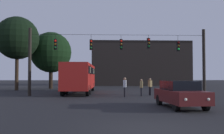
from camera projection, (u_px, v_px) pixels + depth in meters
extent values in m
plane|color=black|center=(113.00, 90.00, 32.97)|extent=(168.00, 168.00, 0.00)
cylinder|color=black|center=(30.00, 62.00, 23.05)|extent=(0.28, 0.28, 6.19)
cylinder|color=black|center=(204.00, 62.00, 23.74)|extent=(0.28, 0.28, 6.19)
cylinder|color=black|center=(118.00, 35.00, 23.49)|extent=(16.10, 0.02, 0.02)
cylinder|color=black|center=(56.00, 37.00, 23.23)|extent=(0.03, 0.03, 0.43)
cube|color=black|center=(56.00, 44.00, 23.21)|extent=(0.26, 0.32, 0.95)
sphere|color=red|center=(55.00, 41.00, 23.04)|extent=(0.20, 0.20, 0.20)
sphere|color=#5B3D0C|center=(55.00, 44.00, 23.03)|extent=(0.20, 0.20, 0.20)
sphere|color=#0C4219|center=(55.00, 47.00, 23.02)|extent=(0.20, 0.20, 0.20)
cylinder|color=black|center=(91.00, 37.00, 23.37)|extent=(0.03, 0.03, 0.45)
cube|color=black|center=(91.00, 45.00, 23.35)|extent=(0.26, 0.32, 0.95)
sphere|color=red|center=(91.00, 41.00, 23.18)|extent=(0.20, 0.20, 0.20)
sphere|color=#5B3D0C|center=(91.00, 45.00, 23.17)|extent=(0.20, 0.20, 0.20)
sphere|color=#0C4219|center=(91.00, 48.00, 23.16)|extent=(0.20, 0.20, 0.20)
cylinder|color=black|center=(121.00, 37.00, 23.49)|extent=(0.03, 0.03, 0.40)
cube|color=black|center=(121.00, 44.00, 23.47)|extent=(0.26, 0.32, 0.95)
sphere|color=red|center=(121.00, 41.00, 23.30)|extent=(0.20, 0.20, 0.20)
sphere|color=#5B3D0C|center=(121.00, 44.00, 23.29)|extent=(0.20, 0.20, 0.20)
sphere|color=#0C4219|center=(121.00, 47.00, 23.28)|extent=(0.20, 0.20, 0.20)
cylinder|color=black|center=(148.00, 37.00, 23.60)|extent=(0.03, 0.03, 0.27)
cube|color=black|center=(148.00, 43.00, 23.58)|extent=(0.26, 0.32, 0.95)
sphere|color=red|center=(149.00, 40.00, 23.41)|extent=(0.20, 0.20, 0.20)
sphere|color=#5B3D0C|center=(149.00, 43.00, 23.40)|extent=(0.20, 0.20, 0.20)
sphere|color=#0C4219|center=(149.00, 46.00, 23.39)|extent=(0.20, 0.20, 0.20)
cylinder|color=black|center=(178.00, 38.00, 23.72)|extent=(0.03, 0.03, 0.52)
cube|color=black|center=(178.00, 46.00, 23.69)|extent=(0.26, 0.32, 0.95)
sphere|color=#510A0A|center=(179.00, 43.00, 23.52)|extent=(0.20, 0.20, 0.20)
sphere|color=#5B3D0C|center=(179.00, 46.00, 23.51)|extent=(0.20, 0.20, 0.20)
sphere|color=#1EE04C|center=(179.00, 49.00, 23.50)|extent=(0.20, 0.20, 0.20)
cube|color=#B21E19|center=(80.00, 77.00, 26.91)|extent=(2.79, 11.06, 2.50)
cube|color=black|center=(80.00, 71.00, 26.93)|extent=(2.81, 10.40, 0.70)
cylinder|color=black|center=(74.00, 87.00, 30.80)|extent=(0.31, 1.01, 1.00)
cylinder|color=black|center=(93.00, 87.00, 30.84)|extent=(0.31, 1.01, 1.00)
cylinder|color=black|center=(66.00, 89.00, 24.65)|extent=(0.31, 1.01, 1.00)
cylinder|color=black|center=(89.00, 89.00, 24.68)|extent=(0.31, 1.01, 1.00)
cylinder|color=black|center=(63.00, 91.00, 22.67)|extent=(0.31, 1.01, 1.00)
cylinder|color=black|center=(87.00, 91.00, 22.71)|extent=(0.31, 1.01, 1.00)
cube|color=beige|center=(83.00, 71.00, 30.23)|extent=(2.58, 0.87, 0.56)
cube|color=beige|center=(77.00, 70.00, 24.18)|extent=(2.58, 0.87, 0.56)
cube|color=#511919|center=(180.00, 96.00, 14.34)|extent=(2.10, 4.42, 0.68)
cube|color=black|center=(179.00, 85.00, 14.51)|extent=(1.75, 2.43, 0.52)
cylinder|color=black|center=(206.00, 105.00, 13.01)|extent=(0.27, 0.65, 0.64)
cylinder|color=black|center=(176.00, 105.00, 12.83)|extent=(0.27, 0.65, 0.64)
cylinder|color=black|center=(184.00, 100.00, 15.83)|extent=(0.27, 0.65, 0.64)
cylinder|color=black|center=(159.00, 100.00, 15.65)|extent=(0.27, 0.65, 0.64)
sphere|color=white|center=(208.00, 99.00, 12.32)|extent=(0.18, 0.18, 0.18)
sphere|color=white|center=(185.00, 99.00, 12.19)|extent=(0.18, 0.18, 0.18)
cylinder|color=black|center=(125.00, 92.00, 21.72)|extent=(0.14, 0.14, 0.83)
cylinder|color=black|center=(125.00, 92.00, 21.87)|extent=(0.14, 0.14, 0.83)
cube|color=silver|center=(125.00, 84.00, 21.82)|extent=(0.31, 0.40, 0.62)
sphere|color=#8C6B51|center=(125.00, 79.00, 21.84)|extent=(0.23, 0.23, 0.23)
cylinder|color=black|center=(150.00, 91.00, 23.79)|extent=(0.14, 0.14, 0.79)
cylinder|color=black|center=(151.00, 91.00, 23.64)|extent=(0.14, 0.14, 0.79)
cube|color=#997F4C|center=(150.00, 84.00, 23.74)|extent=(0.35, 0.42, 0.59)
sphere|color=#8C6B51|center=(150.00, 79.00, 23.75)|extent=(0.21, 0.21, 0.21)
cylinder|color=black|center=(141.00, 92.00, 22.53)|extent=(0.14, 0.14, 0.76)
cylinder|color=black|center=(142.00, 92.00, 22.69)|extent=(0.14, 0.14, 0.76)
cube|color=#997F4C|center=(141.00, 85.00, 22.64)|extent=(0.32, 0.41, 0.57)
sphere|color=#8C6B51|center=(141.00, 80.00, 22.65)|extent=(0.21, 0.21, 0.21)
cube|color=black|center=(138.00, 66.00, 52.64)|extent=(18.96, 10.92, 8.00)
cube|color=black|center=(138.00, 45.00, 52.80)|extent=(18.96, 10.92, 0.50)
cylinder|color=#2D2116|center=(17.00, 72.00, 32.21)|extent=(0.44, 0.44, 4.74)
sphere|color=black|center=(17.00, 38.00, 32.37)|extent=(5.46, 5.46, 5.46)
cylinder|color=black|center=(51.00, 78.00, 36.49)|extent=(0.55, 0.55, 3.18)
sphere|color=black|center=(51.00, 52.00, 36.63)|extent=(5.86, 5.86, 5.86)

